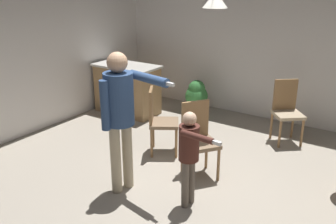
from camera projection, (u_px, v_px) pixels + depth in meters
name	position (u px, v px, depth m)	size (l,w,h in m)	color
ground	(180.00, 195.00, 4.55)	(7.68, 7.68, 0.00)	#9E9384
wall_back	(277.00, 47.00, 6.58)	(6.40, 0.10, 2.70)	silver
wall_left	(8.00, 57.00, 5.77)	(0.10, 6.40, 2.70)	silver
kitchen_counter	(127.00, 89.00, 7.19)	(1.26, 0.66, 0.95)	#99754C
person_adult	(120.00, 108.00, 4.31)	(0.88, 0.50, 1.74)	tan
person_child	(190.00, 149.00, 4.11)	(0.59, 0.37, 1.15)	#60564C
dining_chair_by_counter	(198.00, 137.00, 4.86)	(0.59, 0.59, 1.00)	olive
dining_chair_near_wall	(159.00, 119.00, 5.48)	(0.58, 0.58, 1.00)	olive
dining_chair_centre_back	(287.00, 109.00, 5.88)	(0.59, 0.59, 1.00)	olive
potted_plant_corner	(197.00, 95.00, 7.15)	(0.44, 0.44, 0.67)	#4C4742
ceiling_light_pendant	(215.00, 0.00, 4.62)	(0.32, 0.32, 0.55)	silver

